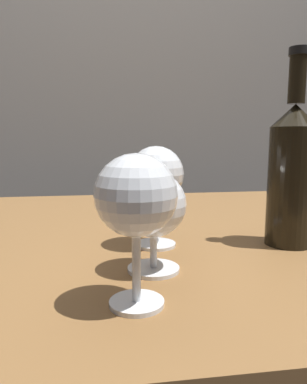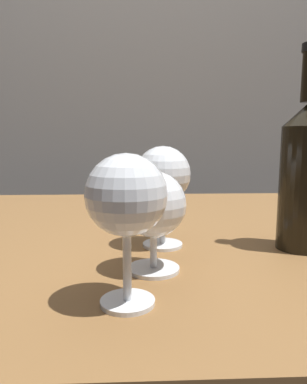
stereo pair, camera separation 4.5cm
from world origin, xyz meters
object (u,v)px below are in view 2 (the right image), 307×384
Objects in this scene: wine_glass_white at (163,176)px; wine_bottle at (305,173)px; wine_glass_pinot at (154,207)px; wine_glass_amber at (126,197)px.

wine_bottle is at bearing -5.97° from wine_glass_white.
wine_bottle is (0.23, 0.08, 0.03)m from wine_glass_pinot.
wine_glass_pinot is 0.11m from wine_glass_white.
wine_glass_amber is at bearing -104.27° from wine_glass_white.
wine_glass_amber is 0.10m from wine_glass_pinot.
wine_glass_white is 0.22m from wine_bottle.
wine_glass_white is at bearing 79.66° from wine_glass_pinot.
wine_glass_pinot is at bearing -100.34° from wine_glass_white.
wine_glass_white is at bearing 174.03° from wine_bottle.
wine_glass_white is at bearing 75.73° from wine_glass_amber.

